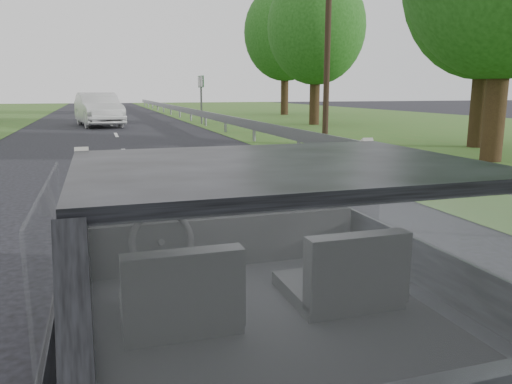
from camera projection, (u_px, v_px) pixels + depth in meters
subject_car at (249, 288)px, 2.58m from camera, size 1.80×4.00×1.45m
dashboard at (220, 233)px, 3.14m from camera, size 1.58×0.45×0.30m
driver_seat at (180, 290)px, 2.16m from camera, size 0.50×0.72×0.42m
passenger_seat at (346, 270)px, 2.40m from camera, size 0.50×0.72×0.42m
steering_wheel at (162, 241)px, 2.73m from camera, size 0.36×0.36×0.04m
cat at (267, 194)px, 3.19m from camera, size 0.54×0.24×0.23m
guardrail at (295, 134)px, 13.22m from camera, size 0.05×90.00×0.32m
other_car at (98, 109)px, 24.35m from camera, size 2.66×5.16×1.62m
highway_sign at (201, 100)px, 25.78m from camera, size 0.17×0.99×2.46m
utility_pole at (328, 41)px, 19.27m from camera, size 0.25×0.25×7.22m
tree_0 at (505, 7)px, 11.62m from camera, size 6.32×6.32×7.28m
tree_1 at (487, 20)px, 14.66m from camera, size 5.66×5.66×7.49m
tree_2 at (316, 50)px, 24.76m from camera, size 4.89×4.89×7.34m
tree_3 at (285, 52)px, 34.88m from camera, size 7.50×7.50×8.70m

